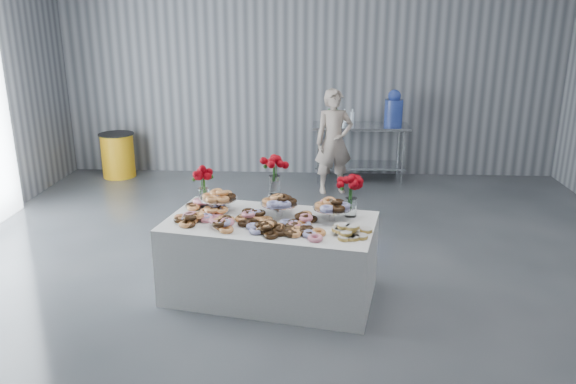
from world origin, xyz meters
name	(u,v)px	position (x,y,z in m)	size (l,w,h in m)	color
ground	(300,304)	(0.00, 0.00, 0.00)	(9.00, 9.00, 0.00)	#373A3E
room_walls	(268,4)	(-0.27, 0.07, 2.64)	(8.04, 9.04, 4.02)	gray
display_table	(270,258)	(-0.29, 0.19, 0.38)	(1.90, 1.00, 0.75)	white
prep_table	(360,142)	(0.80, 4.10, 0.62)	(1.50, 0.60, 0.90)	silver
donut_mounds	(270,218)	(-0.29, 0.14, 0.80)	(1.80, 0.80, 0.09)	#E49053
cake_stand_left	(219,197)	(-0.80, 0.44, 0.89)	(0.36, 0.36, 0.17)	silver
cake_stand_mid	(279,202)	(-0.21, 0.32, 0.89)	(0.36, 0.36, 0.17)	silver
cake_stand_right	(332,206)	(0.28, 0.23, 0.89)	(0.36, 0.36, 0.17)	silver
danish_pile	(349,228)	(0.42, -0.10, 0.81)	(0.48, 0.48, 0.11)	silver
bouquet_left	(203,177)	(-0.98, 0.58, 1.05)	(0.26, 0.26, 0.42)	white
bouquet_right	(352,186)	(0.46, 0.35, 1.05)	(0.26, 0.26, 0.42)	white
bouquet_center	(275,171)	(-0.27, 0.54, 1.13)	(0.26, 0.26, 0.57)	silver
water_jug	(394,109)	(1.30, 4.10, 1.15)	(0.28, 0.28, 0.55)	blue
drink_bottles	(341,117)	(0.48, 4.00, 1.04)	(0.54, 0.08, 0.27)	#268C33
person	(334,142)	(0.38, 3.45, 0.77)	(0.56, 0.37, 1.54)	#CC8C93
trash_barrel	(118,155)	(-3.11, 4.10, 0.36)	(0.56, 0.56, 0.72)	#FFAF15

